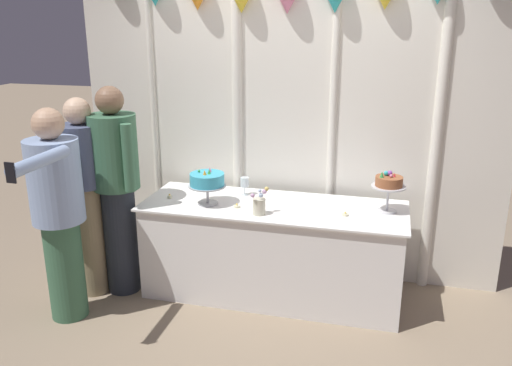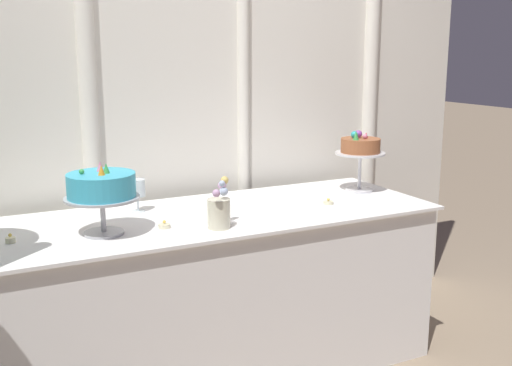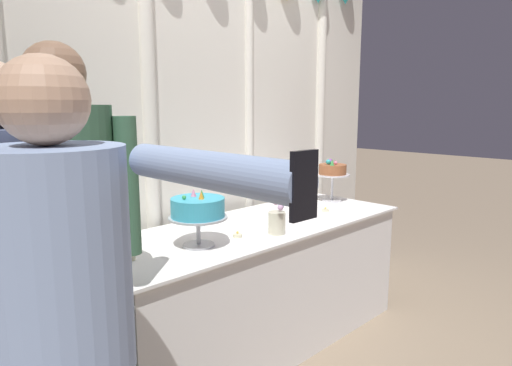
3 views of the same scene
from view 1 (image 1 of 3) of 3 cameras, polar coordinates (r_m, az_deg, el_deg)
ground_plane at (r=4.42m, az=1.49°, el=-12.38°), size 24.00×24.00×0.00m
draped_curtain at (r=4.44m, az=3.63°, el=8.97°), size 3.63×0.21×2.80m
cake_table at (r=4.33m, az=1.83°, el=-7.25°), size 2.09×0.75×0.78m
cake_display_nearleft at (r=4.16m, az=-5.32°, el=0.22°), size 0.30×0.30×0.29m
cake_display_nearright at (r=4.09m, az=14.17°, el=-0.08°), size 0.26×0.26×0.33m
wine_glass at (r=4.38m, az=-1.23°, el=0.05°), size 0.07×0.07×0.15m
flower_vase at (r=3.96m, az=0.37°, el=-2.35°), size 0.12×0.13×0.21m
tealight_far_left at (r=4.39m, az=-9.33°, el=-1.48°), size 0.04×0.04×0.04m
tealight_near_left at (r=4.13m, az=-2.08°, el=-2.53°), size 0.05×0.05×0.03m
tealight_near_right at (r=4.01m, az=9.63°, el=-3.38°), size 0.05×0.05×0.03m
guest_man_pink_jacket at (r=4.34m, az=-14.86°, el=-0.17°), size 0.52×0.52×1.71m
guest_man_dark_suit at (r=4.39m, az=-18.01°, el=-0.77°), size 0.48×0.44×1.63m
guest_girl_blue_dress at (r=4.08m, az=-20.67°, el=-2.66°), size 0.52×0.93×1.61m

